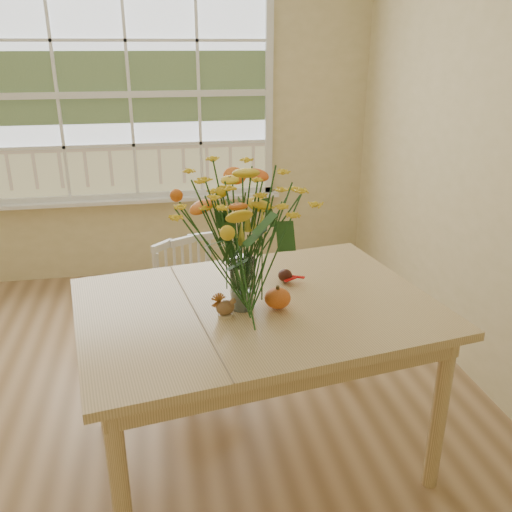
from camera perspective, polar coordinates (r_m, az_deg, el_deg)
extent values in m
cube|color=olive|center=(3.06, -12.03, -18.26)|extent=(4.00, 4.50, 0.01)
cube|color=beige|center=(4.65, -12.94, 13.83)|extent=(4.00, 0.02, 2.70)
cube|color=silver|center=(4.62, -13.15, 16.26)|extent=(2.20, 0.00, 1.60)
cube|color=white|center=(4.71, -12.30, 5.76)|extent=(2.42, 0.12, 0.03)
cube|color=tan|center=(2.45, 0.08, -5.40)|extent=(1.72, 1.35, 0.04)
cube|color=tan|center=(2.48, 0.08, -6.84)|extent=(1.59, 1.21, 0.10)
cylinder|color=tan|center=(2.21, -14.03, -23.15)|extent=(0.07, 0.07, 0.80)
cylinder|color=tan|center=(2.95, -16.11, -10.61)|extent=(0.07, 0.07, 0.80)
cylinder|color=tan|center=(2.63, 18.72, -15.39)|extent=(0.07, 0.07, 0.80)
cylinder|color=tan|center=(3.28, 8.81, -6.55)|extent=(0.07, 0.07, 0.80)
cube|color=white|center=(3.21, -5.99, -6.85)|extent=(0.53, 0.52, 0.05)
cube|color=white|center=(3.23, -7.61, -2.24)|extent=(0.37, 0.22, 0.46)
cylinder|color=white|center=(3.15, -6.84, -12.10)|extent=(0.03, 0.03, 0.39)
cylinder|color=white|center=(3.36, -9.46, -9.85)|extent=(0.03, 0.03, 0.39)
cylinder|color=white|center=(3.29, -2.15, -10.35)|extent=(0.03, 0.03, 0.39)
cylinder|color=white|center=(3.49, -4.97, -8.33)|extent=(0.03, 0.03, 0.39)
cylinder|color=white|center=(2.35, -1.48, -2.87)|extent=(0.10, 0.10, 0.24)
ellipsoid|color=#CD5518|center=(2.38, 2.29, -4.56)|extent=(0.12, 0.12, 0.09)
cylinder|color=#CCB78C|center=(2.33, -3.24, -6.23)|extent=(0.06, 0.06, 0.01)
ellipsoid|color=brown|center=(2.32, -3.26, -5.44)|extent=(0.09, 0.07, 0.07)
ellipsoid|color=#38160F|center=(2.64, 3.08, -2.12)|extent=(0.07, 0.07, 0.06)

